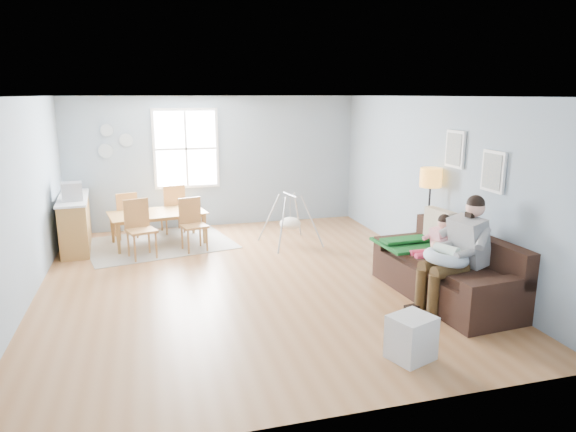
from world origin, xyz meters
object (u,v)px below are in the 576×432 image
object	(u,v)px
chair_ne	(173,206)
father	(458,250)
storage_cube	(411,338)
chair_nw	(126,213)
sofa	(449,275)
dining_table	(159,228)
chair_sw	(139,224)
toddler	(436,240)
baby_swing	(290,223)
floor_lamp	(430,186)
counter	(75,222)
chair_se	(192,221)
monitor	(72,191)

from	to	relation	value
chair_ne	father	bearing A→B (deg)	-54.95
storage_cube	chair_nw	xyz separation A→B (m)	(-3.01, 5.63, 0.28)
sofa	chair_ne	world-z (taller)	chair_ne
father	dining_table	size ratio (longest dim) A/B	0.87
sofa	chair_sw	distance (m)	5.08
toddler	chair_ne	bearing A→B (deg)	128.45
chair_sw	chair_nw	world-z (taller)	chair_sw
chair_ne	baby_swing	world-z (taller)	chair_ne
dining_table	chair_sw	size ratio (longest dim) A/B	1.71
floor_lamp	chair_sw	world-z (taller)	floor_lamp
sofa	chair_ne	distance (m)	5.61
chair_sw	sofa	bearing A→B (deg)	-36.23
counter	baby_swing	size ratio (longest dim) A/B	1.58
storage_cube	chair_ne	size ratio (longest dim) A/B	0.54
father	storage_cube	xyz separation A→B (m)	(-1.22, -1.07, -0.55)
sofa	storage_cube	bearing A→B (deg)	-133.55
chair_nw	floor_lamp	bearing A→B (deg)	-34.19
father	chair_se	world-z (taller)	father
father	floor_lamp	size ratio (longest dim) A/B	0.91
chair_nw	monitor	distance (m)	1.23
chair_sw	counter	xyz separation A→B (m)	(-1.12, 0.86, -0.09)
baby_swing	sofa	bearing A→B (deg)	-64.64
floor_lamp	sofa	bearing A→B (deg)	-104.67
father	chair_ne	xyz separation A→B (m)	(-3.33, 4.75, -0.22)
toddler	dining_table	world-z (taller)	toddler
sofa	floor_lamp	xyz separation A→B (m)	(0.28, 1.09, 1.03)
dining_table	chair_sw	xyz separation A→B (m)	(-0.33, -0.71, 0.27)
toddler	counter	bearing A→B (deg)	144.46
sofa	chair_sw	size ratio (longest dim) A/B	2.32
chair_ne	baby_swing	size ratio (longest dim) A/B	0.91
sofa	baby_swing	xyz separation A→B (m)	(-1.42, 2.99, 0.10)
floor_lamp	baby_swing	bearing A→B (deg)	131.79
toddler	monitor	world-z (taller)	monitor
toddler	floor_lamp	distance (m)	1.13
baby_swing	counter	bearing A→B (deg)	167.18
floor_lamp	chair_ne	size ratio (longest dim) A/B	1.65
chair_se	floor_lamp	bearing A→B (deg)	-31.19
floor_lamp	counter	distance (m)	6.22
father	chair_nw	size ratio (longest dim) A/B	1.62
chair_sw	monitor	bearing A→B (deg)	153.59
chair_ne	baby_swing	distance (m)	2.48
toddler	baby_swing	size ratio (longest dim) A/B	0.82
sofa	chair_se	world-z (taller)	chair_se
chair_se	counter	size ratio (longest dim) A/B	0.55
toddler	monitor	bearing A→B (deg)	146.72
baby_swing	father	bearing A→B (deg)	-68.58
chair_se	chair_ne	distance (m)	1.26
floor_lamp	chair_ne	world-z (taller)	floor_lamp
father	toddler	xyz separation A→B (m)	(0.01, 0.54, -0.03)
chair_sw	monitor	size ratio (longest dim) A/B	2.72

